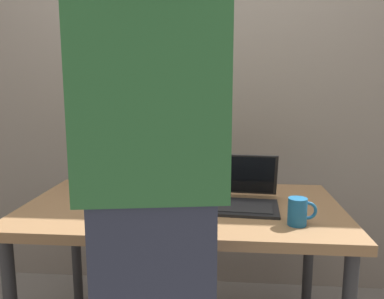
# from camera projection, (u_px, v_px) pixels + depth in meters

# --- Properties ---
(desk) EXTENTS (1.41, 0.78, 0.75)m
(desk) POSITION_uv_depth(u_px,v_px,m) (182.00, 220.00, 1.73)
(desk) COLOR olive
(desk) RESTS_ON ground
(laptop) EXTENTS (0.36, 0.35, 0.21)m
(laptop) POSITION_uv_depth(u_px,v_px,m) (240.00, 194.00, 1.71)
(laptop) COLOR black
(laptop) RESTS_ON desk
(beer_bottle_green) EXTENTS (0.07, 0.07, 0.28)m
(beer_bottle_green) POSITION_uv_depth(u_px,v_px,m) (97.00, 172.00, 1.90)
(beer_bottle_green) COLOR brown
(beer_bottle_green) RESTS_ON desk
(beer_bottle_brown) EXTENTS (0.08, 0.08, 0.29)m
(beer_bottle_brown) POSITION_uv_depth(u_px,v_px,m) (133.00, 175.00, 1.79)
(beer_bottle_brown) COLOR #1E5123
(beer_bottle_brown) RESTS_ON desk
(beer_bottle_amber) EXTENTS (0.07, 0.07, 0.29)m
(beer_bottle_amber) POSITION_uv_depth(u_px,v_px,m) (101.00, 166.00, 1.99)
(beer_bottle_amber) COLOR #333333
(beer_bottle_amber) RESTS_ON desk
(person_figure) EXTENTS (0.45, 0.33, 1.75)m
(person_figure) POSITION_uv_depth(u_px,v_px,m) (153.00, 218.00, 1.13)
(person_figure) COLOR #2D3347
(person_figure) RESTS_ON ground
(coffee_mug) EXTENTS (0.11, 0.07, 0.11)m
(coffee_mug) POSITION_uv_depth(u_px,v_px,m) (298.00, 212.00, 1.46)
(coffee_mug) COLOR #19598C
(coffee_mug) RESTS_ON desk
(back_wall) EXTENTS (6.00, 0.10, 2.60)m
(back_wall) POSITION_uv_depth(u_px,v_px,m) (195.00, 80.00, 2.36)
(back_wall) COLOR gray
(back_wall) RESTS_ON ground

